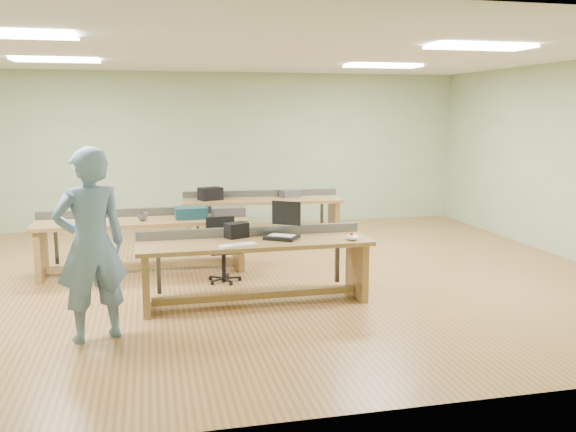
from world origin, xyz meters
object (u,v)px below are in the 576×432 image
at_px(parts_bin_teal, 191,213).
at_px(drinks_can, 145,216).
at_px(camera_bag, 237,230).
at_px(mug, 142,217).
at_px(laptop_base, 282,237).
at_px(parts_bin_grey, 228,211).
at_px(workbench_front, 255,257).
at_px(workbench_mid, 143,233).
at_px(workbench_back, 262,210).
at_px(person, 91,245).
at_px(task_chair, 223,258).

distance_m(parts_bin_teal, drinks_can, 0.63).
bearing_deg(camera_bag, mug, 104.30).
height_order(camera_bag, drinks_can, camera_bag).
bearing_deg(laptop_base, parts_bin_grey, 136.72).
bearing_deg(parts_bin_grey, mug, -172.77).
xyz_separation_m(camera_bag, parts_bin_teal, (-0.44, 1.51, -0.01)).
xyz_separation_m(workbench_front, parts_bin_teal, (-0.62, 1.73, 0.27)).
height_order(workbench_mid, laptop_base, workbench_mid).
relative_size(workbench_back, person, 1.45).
xyz_separation_m(person, laptop_base, (2.09, 0.84, -0.19)).
bearing_deg(person, drinks_can, -121.39).
relative_size(task_chair, parts_bin_grey, 1.79).
xyz_separation_m(workbench_mid, parts_bin_teal, (0.68, -0.03, 0.27)).
distance_m(workbench_mid, parts_bin_teal, 0.73).
bearing_deg(mug, camera_bag, -52.27).
bearing_deg(parts_bin_grey, laptop_base, -77.11).
xyz_separation_m(laptop_base, drinks_can, (-1.58, 1.65, 0.04)).
bearing_deg(camera_bag, task_chair, 71.94).
height_order(person, parts_bin_grey, person).
bearing_deg(mug, workbench_back, 41.49).
bearing_deg(workbench_mid, parts_bin_grey, 1.62).
bearing_deg(workbench_mid, parts_bin_teal, -3.25).
height_order(laptop_base, camera_bag, camera_bag).
xyz_separation_m(camera_bag, mug, (-1.11, 1.43, -0.04)).
relative_size(workbench_front, mug, 21.79).
distance_m(camera_bag, parts_bin_grey, 1.59).
xyz_separation_m(person, parts_bin_grey, (1.68, 2.62, -0.14)).
bearing_deg(parts_bin_grey, task_chair, -102.96).
xyz_separation_m(person, parts_bin_teal, (1.13, 2.54, -0.13)).
bearing_deg(workbench_front, laptop_base, 4.17).
bearing_deg(parts_bin_grey, workbench_back, 63.87).
relative_size(camera_bag, mug, 2.10).
height_order(workbench_mid, drinks_can, same).
height_order(person, drinks_can, person).
xyz_separation_m(person, task_chair, (1.50, 1.83, -0.65)).
height_order(workbench_front, mug, workbench_front).
bearing_deg(mug, laptop_base, -45.07).
xyz_separation_m(mug, drinks_can, (0.04, 0.02, 0.01)).
bearing_deg(parts_bin_teal, camera_bag, -73.84).
distance_m(person, mug, 2.51).
bearing_deg(person, camera_bag, -166.60).
bearing_deg(parts_bin_grey, person, -122.65).
xyz_separation_m(laptop_base, parts_bin_teal, (-0.95, 1.70, 0.06)).
height_order(workbench_back, drinks_can, same).
xyz_separation_m(workbench_front, workbench_back, (0.72, 3.43, 0.00)).
height_order(workbench_mid, person, person).
bearing_deg(drinks_can, workbench_front, -53.31).
relative_size(workbench_front, workbench_mid, 0.94).
bearing_deg(task_chair, camera_bag, -89.82).
xyz_separation_m(workbench_back, task_chair, (-0.98, -2.41, -0.24)).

